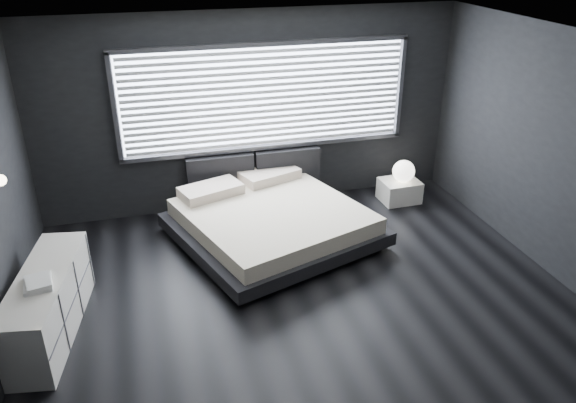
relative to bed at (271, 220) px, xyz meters
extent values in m
plane|color=black|center=(0.02, -1.59, -0.28)|extent=(6.00, 6.00, 0.00)
plane|color=silver|center=(0.02, -1.59, 2.52)|extent=(6.00, 6.00, 0.00)
cube|color=black|center=(0.02, 1.16, 1.12)|extent=(6.00, 0.04, 2.80)
cube|color=black|center=(0.02, -4.34, 1.12)|extent=(6.00, 0.04, 2.80)
cube|color=black|center=(3.02, -1.59, 1.12)|extent=(0.04, 5.50, 2.80)
cube|color=white|center=(0.22, 1.14, 1.33)|extent=(4.00, 0.02, 1.38)
cube|color=#47474C|center=(-1.82, 1.11, 1.33)|extent=(0.06, 0.08, 1.48)
cube|color=#47474C|center=(2.26, 1.11, 1.33)|extent=(0.06, 0.08, 1.48)
cube|color=#47474C|center=(0.22, 1.11, 2.06)|extent=(4.14, 0.08, 0.06)
cube|color=#47474C|center=(0.22, 1.11, 0.60)|extent=(4.14, 0.08, 0.06)
cube|color=silver|center=(0.22, 1.08, 1.33)|extent=(3.94, 0.03, 1.32)
cube|color=black|center=(-0.49, 1.05, 0.29)|extent=(0.96, 0.16, 0.52)
cube|color=black|center=(0.51, 1.05, 0.29)|extent=(0.96, 0.16, 0.52)
sphere|color=#FFE5B7|center=(-2.86, -0.94, 1.32)|extent=(0.11, 0.11, 0.11)
cube|color=black|center=(-0.65, -1.21, -0.24)|extent=(0.16, 0.16, 0.08)
cube|color=black|center=(1.25, -0.57, -0.24)|extent=(0.16, 0.16, 0.08)
cube|color=black|center=(-1.22, 0.49, -0.24)|extent=(0.16, 0.16, 0.08)
cube|color=black|center=(0.68, 1.13, -0.24)|extent=(0.16, 0.16, 0.08)
cube|color=black|center=(0.01, -0.04, -0.11)|extent=(2.90, 2.84, 0.17)
cube|color=beige|center=(0.01, -0.04, 0.08)|extent=(2.62, 2.62, 0.21)
cube|color=beige|center=(-0.70, 0.59, 0.25)|extent=(0.92, 0.68, 0.14)
cube|color=beige|center=(0.20, 0.89, 0.25)|extent=(0.92, 0.68, 0.14)
cube|color=white|center=(2.15, 0.61, -0.12)|extent=(0.57, 0.48, 0.33)
sphere|color=white|center=(2.17, 0.58, 0.21)|extent=(0.33, 0.33, 0.33)
cube|color=white|center=(-2.63, -1.25, 0.06)|extent=(0.76, 1.77, 0.69)
cube|color=#47474C|center=(-2.39, -1.29, 0.06)|extent=(0.30, 1.67, 0.67)
cube|color=white|center=(-2.64, -1.42, 0.43)|extent=(0.29, 0.36, 0.04)
cube|color=white|center=(-2.63, -1.44, 0.46)|extent=(0.27, 0.33, 0.03)
camera|label=1|loc=(-1.54, -6.34, 3.48)|focal=35.00mm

